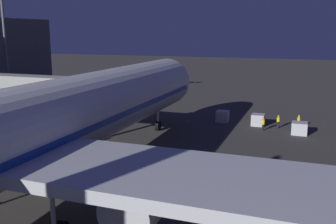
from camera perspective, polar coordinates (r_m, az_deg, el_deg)
The scene contains 12 objects.
ground_plane at distance 34.80m, azimuth -11.87°, elevation -9.25°, with size 320.00×320.00×0.00m, color #383533.
airliner_at_gate at distance 26.75m, azimuth -21.80°, elevation -3.37°, with size 51.40×63.87×17.91m.
jet_bridge at distance 49.19m, azimuth -19.20°, elevation 3.57°, with size 25.39×3.40×7.40m.
apron_floodlight_mast at distance 63.44m, azimuth -23.01°, elevation 9.98°, with size 2.90×0.50×19.78m.
baggage_container_near_belt at distance 49.87m, azimuth 18.88°, elevation -2.30°, with size 1.84×1.83×1.49m, color #B7BABF.
baggage_container_mid_row at distance 54.08m, azimuth 8.07°, elevation -0.66°, with size 1.65×1.52×1.58m, color #B7BABF.
baggage_container_far_row at distance 52.96m, azimuth 13.18°, elevation -1.14°, with size 1.67×1.70×1.54m, color #B7BABF.
ground_crew_by_belt_loader at distance 52.20m, azimuth 16.01°, elevation -1.29°, with size 0.40×0.40×1.71m.
ground_crew_marshaller_fwd at distance 50.39m, azimuth 13.91°, elevation -1.63°, with size 0.40×0.40×1.72m.
ground_crew_under_port_wing at distance 52.90m, azimuth 18.79°, elevation -1.26°, with size 0.40×0.40×1.76m.
traffic_cone_nose_port at distance 53.46m, azimuth 2.87°, elevation -1.27°, with size 0.36×0.36×0.55m, color orange.
traffic_cone_nose_starboard at distance 54.89m, azimuth -1.52°, elevation -0.91°, with size 0.36×0.36×0.55m, color orange.
Camera 1 is at (-17.53, 27.41, 12.34)m, focal length 41.16 mm.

